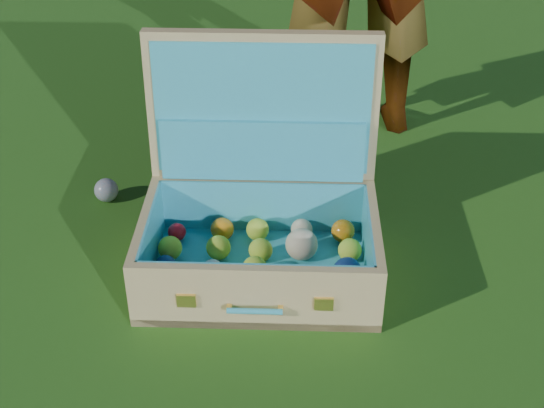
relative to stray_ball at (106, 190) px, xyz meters
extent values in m
plane|color=#215114|center=(0.39, -0.02, -0.04)|extent=(60.00, 60.00, 0.00)
sphere|color=teal|center=(0.00, 0.00, 0.00)|extent=(0.07, 0.07, 0.07)
cube|color=tan|center=(0.57, -0.15, -0.02)|extent=(0.71, 0.60, 0.02)
cube|color=tan|center=(0.65, -0.32, 0.05)|extent=(0.57, 0.24, 0.18)
cube|color=tan|center=(0.50, 0.03, 0.05)|extent=(0.57, 0.24, 0.18)
cube|color=tan|center=(0.30, -0.26, 0.05)|extent=(0.15, 0.34, 0.18)
cube|color=tan|center=(0.85, -0.04, 0.05)|extent=(0.15, 0.34, 0.18)
cube|color=teal|center=(0.57, -0.15, -0.01)|extent=(0.65, 0.54, 0.01)
cube|color=teal|center=(0.64, -0.31, 0.07)|extent=(0.52, 0.21, 0.16)
cube|color=teal|center=(0.51, 0.02, 0.07)|extent=(0.52, 0.21, 0.16)
cube|color=teal|center=(0.32, -0.25, 0.07)|extent=(0.14, 0.33, 0.16)
cube|color=teal|center=(0.83, -0.04, 0.07)|extent=(0.14, 0.33, 0.16)
cube|color=tan|center=(0.49, 0.07, 0.35)|extent=(0.58, 0.28, 0.40)
cube|color=teal|center=(0.50, 0.05, 0.35)|extent=(0.53, 0.23, 0.36)
cube|color=teal|center=(0.50, 0.03, 0.23)|extent=(0.51, 0.23, 0.17)
cube|color=#F2C659|center=(0.50, -0.40, 0.05)|extent=(0.05, 0.02, 0.04)
cube|color=#F2C659|center=(0.80, -0.28, 0.05)|extent=(0.05, 0.02, 0.04)
cylinder|color=teal|center=(0.66, -0.35, 0.04)|extent=(0.13, 0.06, 0.01)
cube|color=#F2C659|center=(0.60, -0.37, 0.04)|extent=(0.02, 0.02, 0.01)
cube|color=#F2C659|center=(0.71, -0.32, 0.04)|extent=(0.02, 0.02, 0.01)
sphere|color=white|center=(0.40, -0.35, 0.03)|extent=(0.08, 0.08, 0.08)
sphere|color=#C6831A|center=(0.52, -0.30, 0.03)|extent=(0.07, 0.07, 0.07)
sphere|color=orange|center=(0.63, -0.26, 0.02)|extent=(0.05, 0.05, 0.05)
sphere|color=#C6831A|center=(0.73, -0.21, 0.03)|extent=(0.08, 0.08, 0.08)
sphere|color=white|center=(0.84, -0.18, 0.03)|extent=(0.08, 0.08, 0.08)
sphere|color=navy|center=(0.36, -0.27, 0.02)|extent=(0.06, 0.06, 0.06)
sphere|color=white|center=(0.48, -0.23, 0.02)|extent=(0.05, 0.05, 0.05)
sphere|color=#CDE437|center=(0.58, -0.19, 0.02)|extent=(0.06, 0.06, 0.06)
sphere|color=red|center=(0.71, -0.14, 0.01)|extent=(0.04, 0.04, 0.04)
sphere|color=navy|center=(0.80, -0.11, 0.03)|extent=(0.07, 0.07, 0.07)
sphere|color=#CDE437|center=(0.34, -0.20, 0.02)|extent=(0.06, 0.06, 0.06)
sphere|color=#CDE437|center=(0.46, -0.15, 0.02)|extent=(0.07, 0.07, 0.07)
sphere|color=#CDE437|center=(0.56, -0.11, 0.02)|extent=(0.06, 0.06, 0.06)
sphere|color=beige|center=(0.66, -0.06, 0.03)|extent=(0.09, 0.09, 0.09)
sphere|color=#CDE437|center=(0.78, -0.02, 0.02)|extent=(0.06, 0.06, 0.06)
sphere|color=red|center=(0.32, -0.12, 0.02)|extent=(0.05, 0.05, 0.05)
sphere|color=orange|center=(0.43, -0.07, 0.02)|extent=(0.06, 0.06, 0.06)
sphere|color=#CDE437|center=(0.52, -0.03, 0.02)|extent=(0.06, 0.06, 0.06)
sphere|color=beige|center=(0.63, 0.02, 0.02)|extent=(0.06, 0.06, 0.06)
sphere|color=orange|center=(0.73, 0.06, 0.02)|extent=(0.06, 0.06, 0.06)
camera|label=1|loc=(1.23, -1.55, 1.23)|focal=50.00mm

